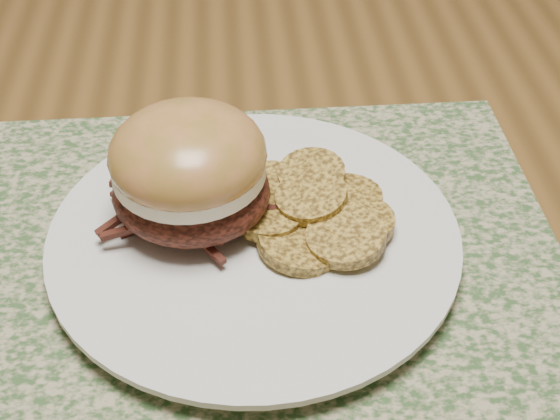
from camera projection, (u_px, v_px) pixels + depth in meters
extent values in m
cube|color=brown|center=(360.00, 144.00, 0.66)|extent=(1.50, 0.90, 0.04)
cube|color=#325029|center=(231.00, 250.00, 0.53)|extent=(0.45, 0.33, 0.00)
cylinder|color=silver|center=(254.00, 240.00, 0.53)|extent=(0.26, 0.26, 0.02)
ellipsoid|color=black|center=(191.00, 191.00, 0.52)|extent=(0.14, 0.13, 0.04)
cylinder|color=beige|center=(189.00, 167.00, 0.51)|extent=(0.13, 0.13, 0.01)
ellipsoid|color=#A46936|center=(188.00, 154.00, 0.50)|extent=(0.13, 0.13, 0.06)
cylinder|color=#AE8833|center=(271.00, 189.00, 0.55)|extent=(0.07, 0.07, 0.01)
cylinder|color=#AE8833|center=(312.00, 174.00, 0.55)|extent=(0.06, 0.06, 0.02)
cylinder|color=#AE8833|center=(348.00, 196.00, 0.54)|extent=(0.07, 0.07, 0.01)
cylinder|color=#AE8833|center=(268.00, 217.00, 0.52)|extent=(0.06, 0.06, 0.01)
cylinder|color=#AE8833|center=(311.00, 197.00, 0.52)|extent=(0.07, 0.07, 0.02)
cylinder|color=#AE8833|center=(357.00, 221.00, 0.52)|extent=(0.07, 0.07, 0.01)
cylinder|color=#AE8833|center=(300.00, 244.00, 0.51)|extent=(0.06, 0.06, 0.02)
cylinder|color=#AE8833|center=(346.00, 236.00, 0.50)|extent=(0.07, 0.07, 0.02)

